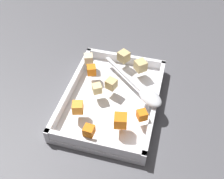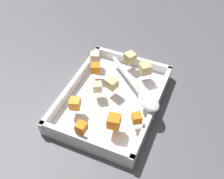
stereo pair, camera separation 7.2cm
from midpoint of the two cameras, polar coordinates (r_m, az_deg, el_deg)
The scene contains 13 objects.
ground_plane at distance 0.76m, azimuth 3.56°, elevation -3.29°, with size 4.00×4.00×0.00m, color #4C4C51.
baking_dish at distance 0.75m, azimuth 2.75°, elevation -2.25°, with size 0.33×0.24×0.04m.
carrot_chunk_mid_right at distance 0.65m, azimuth 3.61°, elevation -6.72°, with size 0.03×0.03×0.03m, color orange.
carrot_chunk_far_right at distance 0.78m, azimuth -0.76°, elevation 4.28°, with size 0.02×0.02×0.02m, color orange.
carrot_chunk_near_right at distance 0.69m, azimuth -4.71°, elevation -3.04°, with size 0.03×0.03×0.03m, color orange.
carrot_chunk_heap_side at distance 0.67m, azimuth 8.25°, elevation -6.02°, with size 0.02×0.02×0.02m, color orange.
carrot_chunk_corner_sw at distance 0.64m, azimuth -3.16°, elevation -7.98°, with size 0.02×0.02×0.02m, color orange.
potato_chunk_near_left at distance 0.79m, azimuth 9.49°, elevation 4.15°, with size 0.03×0.03×0.03m, color tan.
potato_chunk_center at distance 0.73m, azimuth 2.87°, elevation 1.05°, with size 0.03×0.03×0.03m, color tan.
potato_chunk_corner_se at distance 0.73m, azimuth -0.20°, elevation 0.40°, with size 0.02×0.02×0.02m, color #E0CC89.
potato_chunk_under_handle at distance 0.82m, azimuth 6.30°, elevation 6.43°, with size 0.03×0.03×0.03m, color tan.
potato_chunk_corner_ne at distance 0.82m, azimuth -0.99°, elevation 6.63°, with size 0.03×0.03×0.03m, color beige.
serving_spoon at distance 0.71m, azimuth 9.88°, elevation -1.90°, with size 0.18×0.20×0.02m.
Camera 2 is at (0.46, 0.18, 0.57)m, focal length 44.41 mm.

